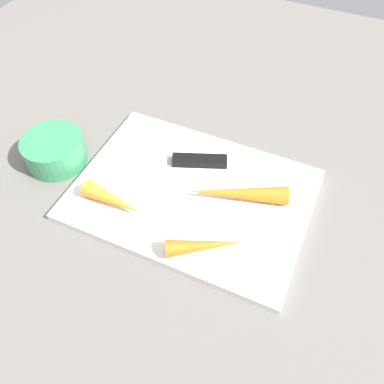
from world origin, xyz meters
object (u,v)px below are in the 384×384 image
at_px(cutting_board, 192,194).
at_px(carrot_medium, 205,245).
at_px(carrot_longest, 236,193).
at_px(carrot_shortest, 113,200).
at_px(small_bowl, 55,150).
at_px(knife, 192,161).

height_order(cutting_board, carrot_medium, carrot_medium).
bearing_deg(carrot_longest, carrot_shortest, 7.00).
height_order(cutting_board, carrot_shortest, carrot_shortest).
bearing_deg(small_bowl, carrot_shortest, -19.43).
relative_size(cutting_board, knife, 1.86).
relative_size(knife, carrot_shortest, 1.94).
bearing_deg(cutting_board, knife, 114.97).
height_order(cutting_board, carrot_longest, carrot_longest).
distance_m(cutting_board, carrot_shortest, 0.12).
distance_m(knife, carrot_medium, 0.17).
bearing_deg(carrot_shortest, cutting_board, 40.69).
bearing_deg(carrot_shortest, carrot_medium, -1.53).
relative_size(carrot_medium, carrot_shortest, 1.09).
bearing_deg(cutting_board, carrot_shortest, -143.37).
xyz_separation_m(carrot_longest, carrot_medium, (-0.01, -0.10, -0.00)).
height_order(knife, carrot_longest, carrot_longest).
bearing_deg(knife, small_bowl, -1.81).
distance_m(carrot_medium, small_bowl, 0.31).
height_order(cutting_board, knife, knife).
bearing_deg(knife, cutting_board, 93.39).
bearing_deg(cutting_board, carrot_medium, -56.07).
relative_size(knife, small_bowl, 1.91).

